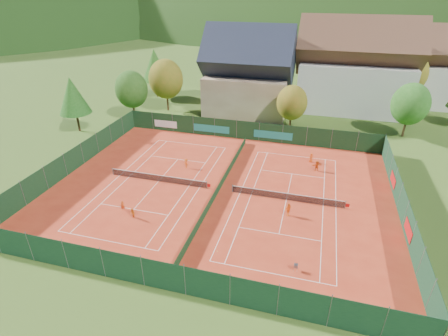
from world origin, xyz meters
TOP-DOWN VIEW (x-y plane):
  - ground at (0.00, 0.00)m, footprint 600.00×600.00m
  - clay_pad at (0.00, 0.00)m, footprint 40.00×32.00m
  - court_markings_left at (-8.00, 0.00)m, footprint 11.03×23.83m
  - court_markings_right at (8.00, 0.00)m, footprint 11.03×23.83m
  - tennis_net_left at (-7.85, 0.00)m, footprint 13.30×0.10m
  - tennis_net_right at (8.15, 0.00)m, footprint 13.30×0.10m
  - court_divider at (0.00, 0.00)m, footprint 0.03×28.80m
  - fence_north at (-0.46, 15.99)m, footprint 40.00×0.10m
  - fence_south at (0.00, -16.00)m, footprint 40.00×0.04m
  - fence_west at (-20.00, 0.00)m, footprint 0.04×32.00m
  - fence_east at (20.00, 0.05)m, footprint 0.09×32.00m
  - chalet at (-3.00, 30.00)m, footprint 16.20×12.00m
  - hotel_block_a at (16.00, 36.00)m, footprint 21.60×11.00m
  - hotel_block_b at (30.00, 44.00)m, footprint 17.28×10.00m
  - tree_west_front at (-22.00, 20.00)m, footprint 5.72×5.72m
  - tree_west_mid at (-18.00, 26.00)m, footprint 6.44×6.44m
  - tree_west_back at (-24.00, 34.00)m, footprint 5.60×5.60m
  - tree_center at (6.00, 22.00)m, footprint 5.01×5.01m
  - tree_east_front at (24.00, 24.00)m, footprint 5.72×5.72m
  - tree_west_side at (-28.00, 12.00)m, footprint 5.04×5.04m
  - tree_east_back at (26.00, 40.00)m, footprint 7.15×7.15m
  - mountain_backdrop at (28.54, 233.48)m, footprint 820.00×530.00m
  - ball_hopper at (10.03, -11.00)m, footprint 0.34×0.34m
  - loose_ball_0 at (-8.53, -4.44)m, footprint 0.07×0.07m
  - loose_ball_1 at (2.81, -10.49)m, footprint 0.07×0.07m
  - loose_ball_2 at (2.15, 1.53)m, footprint 0.07×0.07m
  - player_left_near at (-9.02, -6.83)m, footprint 0.51×0.42m
  - player_left_mid at (-7.26, -7.89)m, footprint 0.73×0.72m
  - player_left_far at (-5.90, 4.34)m, footprint 0.99×0.83m
  - player_right_near at (8.48, -3.01)m, footprint 0.86×0.94m
  - player_right_far_a at (10.16, 10.54)m, footprint 0.76×0.60m
  - player_right_far_b at (11.00, 8.18)m, footprint 1.39×0.94m

SIDE VIEW (x-z plane):
  - mountain_backdrop at x=28.54m, z-range -160.64..81.36m
  - ground at x=0.00m, z-range -0.02..-0.02m
  - clay_pad at x=0.00m, z-range 0.00..0.01m
  - court_markings_left at x=-8.00m, z-range 0.01..0.01m
  - court_markings_right at x=8.00m, z-range 0.01..0.01m
  - loose_ball_0 at x=-8.53m, z-range 0.00..0.07m
  - loose_ball_1 at x=2.81m, z-range 0.00..0.07m
  - loose_ball_2 at x=2.15m, z-range 0.00..0.07m
  - court_divider at x=0.00m, z-range 0.00..1.00m
  - tennis_net_left at x=-7.85m, z-range 0.00..1.02m
  - tennis_net_right at x=8.15m, z-range 0.00..1.02m
  - ball_hopper at x=10.03m, z-range 0.16..0.96m
  - player_left_near at x=-9.02m, z-range 0.00..1.19m
  - player_left_mid at x=-7.26m, z-range 0.00..1.19m
  - player_left_far at x=-5.90m, z-range 0.00..1.34m
  - player_right_far_a at x=10.16m, z-range 0.00..1.36m
  - player_right_far_b at x=11.00m, z-range 0.00..1.44m
  - player_right_near at x=8.48m, z-range 0.00..1.54m
  - fence_north at x=-0.46m, z-range -0.03..2.97m
  - fence_east at x=20.00m, z-range -0.02..2.98m
  - fence_south at x=0.00m, z-range 0.00..3.00m
  - fence_west at x=-20.00m, z-range 0.00..3.00m
  - tree_center at x=6.00m, z-range 0.92..8.52m
  - tree_west_front at x=-22.00m, z-range 1.05..9.74m
  - tree_east_front at x=24.00m, z-range 1.05..9.74m
  - tree_west_side at x=-28.00m, z-range 1.56..10.56m
  - tree_west_mid at x=-18.00m, z-range 1.18..10.96m
  - hotel_block_b at x=30.00m, z-range -1.13..14.37m
  - chalet at x=-3.00m, z-range -1.38..14.62m
  - tree_west_back at x=-24.00m, z-range 1.74..11.74m
  - tree_east_back at x=26.00m, z-range 1.31..12.18m
  - hotel_block_a at x=16.00m, z-range -1.24..16.01m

